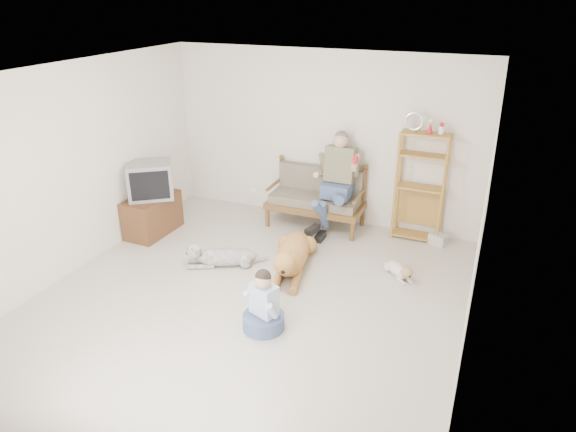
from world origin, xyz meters
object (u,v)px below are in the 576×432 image
at_px(etagere, 420,186).
at_px(golden_retriever, 292,256).
at_px(tv_stand, 152,215).
at_px(loveseat, 317,196).

distance_m(etagere, golden_retriever, 2.22).
bearing_deg(golden_retriever, tv_stand, 161.89).
bearing_deg(etagere, tv_stand, -160.21).
bearing_deg(etagere, golden_retriever, -130.35).
relative_size(etagere, golden_retriever, 1.17).
relative_size(tv_stand, golden_retriever, 0.56).
height_order(tv_stand, golden_retriever, tv_stand).
height_order(etagere, golden_retriever, etagere).
bearing_deg(golden_retriever, loveseat, 84.69).
relative_size(etagere, tv_stand, 2.11).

